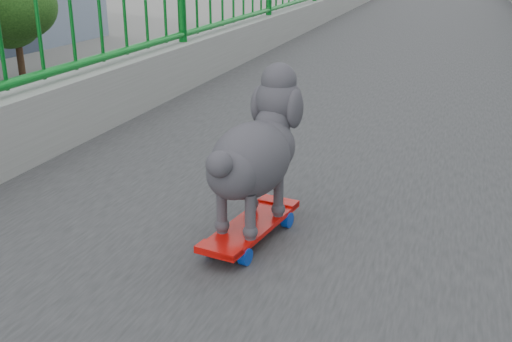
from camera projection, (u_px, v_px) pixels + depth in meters
The scene contains 4 objects.
footbridge at pixel (370, 338), 4.38m from camera, with size 3.00×24.00×7.00m.
railing at pixel (391, 66), 3.70m from camera, with size 3.00×24.00×1.42m.
skateboard at pixel (251, 228), 1.90m from camera, with size 0.21×0.47×0.06m.
poodle at pixel (255, 151), 1.84m from camera, with size 0.27×0.52×0.44m.
Camera 1 is at (0.36, -3.77, 7.86)m, focal length 42.00 mm.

